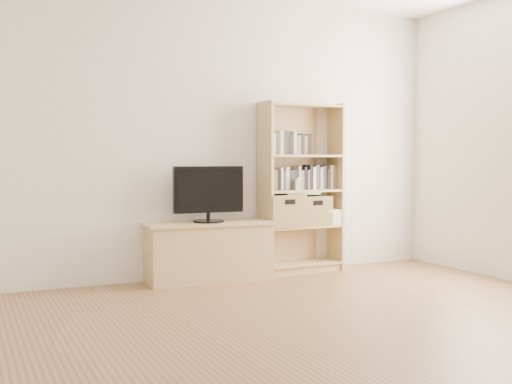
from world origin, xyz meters
TOP-DOWN VIEW (x-y plane):
  - floor at (0.00, 0.00)m, footprint 4.50×5.00m
  - back_wall at (0.00, 2.50)m, footprint 4.50×0.02m
  - tv_stand at (-0.23, 2.29)m, footprint 1.13×0.46m
  - bookshelf at (0.76, 2.35)m, footprint 0.84×0.33m
  - television at (-0.23, 2.29)m, footprint 0.65×0.09m
  - books_row_mid at (0.76, 2.37)m, footprint 0.82×0.20m
  - books_row_upper at (0.58, 2.36)m, footprint 0.37×0.15m
  - baby_monitor at (0.67, 2.26)m, footprint 0.06×0.04m
  - basket_left at (0.54, 2.34)m, footprint 0.39×0.33m
  - basket_right at (0.86, 2.35)m, footprint 0.36×0.30m
  - laptop at (0.73, 2.34)m, footprint 0.37×0.27m
  - magazine_stack at (1.04, 2.36)m, footprint 0.21×0.29m

SIDE VIEW (x-z plane):
  - floor at x=0.00m, z-range -0.01..0.01m
  - tv_stand at x=-0.23m, z-range 0.00..0.51m
  - magazine_stack at x=1.04m, z-range 0.46..0.58m
  - basket_right at x=0.86m, z-range 0.46..0.74m
  - basket_left at x=0.54m, z-range 0.46..0.76m
  - laptop at x=0.73m, z-range 0.76..0.79m
  - television at x=-0.23m, z-range 0.53..1.04m
  - bookshelf at x=0.76m, z-range 0.00..1.65m
  - baby_monitor at x=0.67m, z-range 0.80..0.90m
  - books_row_mid at x=0.76m, z-range 0.80..1.02m
  - books_row_upper at x=0.58m, z-range 1.14..1.34m
  - back_wall at x=0.00m, z-range 0.00..2.60m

